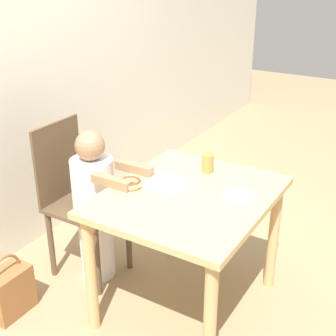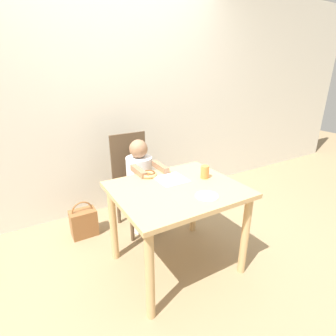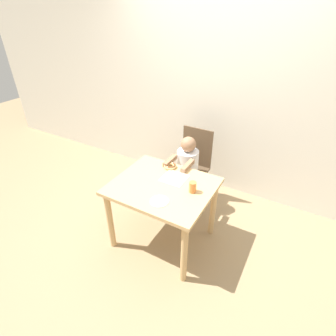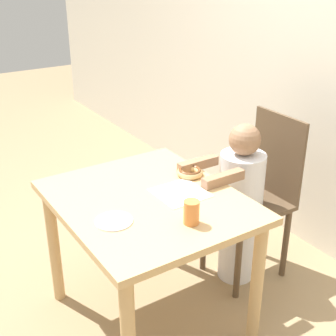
{
  "view_description": "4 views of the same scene",
  "coord_description": "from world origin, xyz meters",
  "px_view_note": "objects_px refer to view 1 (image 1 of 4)",
  "views": [
    {
      "loc": [
        -1.88,
        -1.01,
        1.82
      ],
      "look_at": [
        -0.01,
        0.12,
        0.84
      ],
      "focal_mm": 50.0,
      "sensor_mm": 36.0,
      "label": 1
    },
    {
      "loc": [
        -0.97,
        -1.51,
        1.56
      ],
      "look_at": [
        -0.01,
        0.12,
        0.84
      ],
      "focal_mm": 28.0,
      "sensor_mm": 36.0,
      "label": 2
    },
    {
      "loc": [
        1.04,
        -1.73,
        2.17
      ],
      "look_at": [
        -0.01,
        0.12,
        0.84
      ],
      "focal_mm": 28.0,
      "sensor_mm": 36.0,
      "label": 3
    },
    {
      "loc": [
        1.66,
        -0.96,
        1.76
      ],
      "look_at": [
        -0.01,
        0.12,
        0.84
      ],
      "focal_mm": 50.0,
      "sensor_mm": 36.0,
      "label": 4
    }
  ],
  "objects_px": {
    "chair": "(78,200)",
    "cup": "(208,163)",
    "child_figure": "(95,207)",
    "handbag": "(9,291)",
    "donut": "(130,183)"
  },
  "relations": [
    {
      "from": "donut",
      "to": "child_figure",
      "type": "bearing_deg",
      "value": 79.64
    },
    {
      "from": "handbag",
      "to": "cup",
      "type": "bearing_deg",
      "value": -42.12
    },
    {
      "from": "donut",
      "to": "cup",
      "type": "relative_size",
      "value": 1.27
    },
    {
      "from": "chair",
      "to": "donut",
      "type": "height_order",
      "value": "chair"
    },
    {
      "from": "handbag",
      "to": "cup",
      "type": "height_order",
      "value": "cup"
    },
    {
      "from": "chair",
      "to": "cup",
      "type": "relative_size",
      "value": 9.14
    },
    {
      "from": "child_figure",
      "to": "donut",
      "type": "height_order",
      "value": "child_figure"
    },
    {
      "from": "chair",
      "to": "child_figure",
      "type": "height_order",
      "value": "chair"
    },
    {
      "from": "chair",
      "to": "donut",
      "type": "xyz_separation_m",
      "value": [
        -0.06,
        -0.43,
        0.25
      ]
    },
    {
      "from": "donut",
      "to": "cup",
      "type": "height_order",
      "value": "cup"
    },
    {
      "from": "chair",
      "to": "handbag",
      "type": "height_order",
      "value": "chair"
    },
    {
      "from": "child_figure",
      "to": "cup",
      "type": "bearing_deg",
      "value": -60.22
    },
    {
      "from": "child_figure",
      "to": "cup",
      "type": "height_order",
      "value": "child_figure"
    },
    {
      "from": "handbag",
      "to": "chair",
      "type": "bearing_deg",
      "value": -8.16
    },
    {
      "from": "child_figure",
      "to": "cup",
      "type": "xyz_separation_m",
      "value": [
        0.32,
        -0.57,
        0.29
      ]
    }
  ]
}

